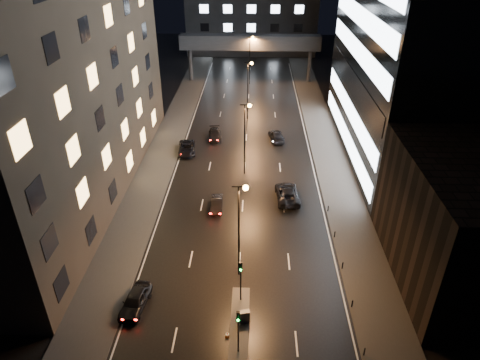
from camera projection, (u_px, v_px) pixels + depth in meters
The scene contains 23 objects.
ground at pixel (246, 137), 69.43m from camera, with size 160.00×160.00×0.00m, color black.
sidewalk_left at pixel (164, 149), 65.47m from camera, with size 5.00×110.00×0.15m, color #383533.
sidewalk_right at pixel (328, 152), 64.69m from camera, with size 5.00×110.00×0.15m, color #383533.
building_left at pixel (37, 27), 46.23m from camera, with size 15.00×48.00×40.00m, color #2D2319.
building_right_low at pixel (458, 222), 39.04m from camera, with size 10.00×18.00×12.00m, color black.
building_far at pixel (252, 3), 113.16m from camera, with size 34.00×14.00×25.00m, color #333335.
skybridge at pixel (250, 43), 91.10m from camera, with size 30.00×3.00×10.00m.
median_island at pixel (240, 322), 36.60m from camera, with size 1.60×8.00×0.15m, color #383533.
traffic_signal_near at pixel (241, 275), 37.23m from camera, with size 0.28×0.34×4.40m.
traffic_signal_far at pixel (238, 326), 32.49m from camera, with size 0.28×0.34×4.40m.
bollard_row at pixel (347, 284), 39.99m from camera, with size 0.12×25.12×0.90m.
streetlight_near at pixel (241, 220), 38.54m from camera, with size 1.45×0.50×10.15m.
streetlight_mid_a at pixel (246, 130), 55.79m from camera, with size 1.45×0.50×10.15m.
streetlight_mid_b at pixel (249, 83), 73.05m from camera, with size 1.45×0.50×10.15m.
streetlight_far at pixel (250, 54), 90.30m from camera, with size 1.45×0.50×10.15m.
car_away_a at pixel (135, 301), 37.77m from camera, with size 1.84×4.56×1.56m, color black.
car_away_b at pixel (217, 204), 51.32m from camera, with size 1.35×3.88×1.28m, color black.
car_away_c at pixel (187, 148), 64.32m from camera, with size 2.42×5.25×1.46m, color black.
car_away_d at pixel (215, 135), 68.59m from camera, with size 1.95×4.79×1.39m, color black.
car_toward_a at pixel (287, 193), 53.10m from camera, with size 2.67×5.79×1.61m, color black.
car_toward_b at pixel (276, 136), 68.22m from camera, with size 2.02×4.98×1.44m, color black.
utility_cabinet at pixel (244, 316), 36.27m from camera, with size 0.88×0.46×1.18m, color #49494B.
cone_a at pixel (227, 335), 35.22m from camera, with size 0.38×0.38×0.51m, color #FF570D.
Camera 1 is at (1.25, -23.43, 29.06)m, focal length 32.00 mm.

